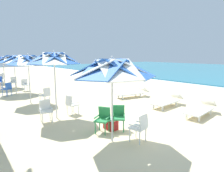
{
  "coord_description": "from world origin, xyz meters",
  "views": [
    {
      "loc": [
        4.34,
        -6.46,
        2.64
      ],
      "look_at": [
        -3.37,
        0.05,
        1.0
      ],
      "focal_mm": 31.45,
      "sensor_mm": 36.0,
      "label": 1
    }
  ],
  "objects_px": {
    "plastic_chair_7": "(7,88)",
    "sun_lounger_0": "(201,109)",
    "plastic_chair_2": "(140,126)",
    "plastic_chair_5": "(45,94)",
    "plastic_chair_12": "(2,77)",
    "sun_lounger_1": "(168,101)",
    "plastic_chair_0": "(119,116)",
    "plastic_chair_3": "(71,104)",
    "sun_lounger_2": "(132,93)",
    "plastic_chair_10": "(13,82)",
    "cooler_box": "(111,124)",
    "beach_umbrella_4": "(3,59)",
    "plastic_chair_1": "(103,118)",
    "beach_umbrella_2": "(28,61)",
    "plastic_chair_11": "(0,78)",
    "beach_umbrella_3": "(14,59)",
    "beach_umbrella_0": "(112,69)",
    "plastic_chair_4": "(46,109)",
    "beach_umbrella_1": "(54,59)",
    "plastic_chair_6": "(25,84)"
  },
  "relations": [
    {
      "from": "plastic_chair_2",
      "to": "sun_lounger_2",
      "type": "bearing_deg",
      "value": 135.97
    },
    {
      "from": "plastic_chair_7",
      "to": "plastic_chair_0",
      "type": "bearing_deg",
      "value": 10.36
    },
    {
      "from": "beach_umbrella_4",
      "to": "plastic_chair_10",
      "type": "bearing_deg",
      "value": 35.2
    },
    {
      "from": "plastic_chair_7",
      "to": "beach_umbrella_4",
      "type": "xyz_separation_m",
      "value": [
        -3.56,
        0.6,
        1.74
      ]
    },
    {
      "from": "plastic_chair_1",
      "to": "cooler_box",
      "type": "xyz_separation_m",
      "value": [
        -0.04,
        0.38,
        -0.3
      ]
    },
    {
      "from": "plastic_chair_2",
      "to": "plastic_chair_11",
      "type": "height_order",
      "value": "same"
    },
    {
      "from": "beach_umbrella_0",
      "to": "plastic_chair_1",
      "type": "relative_size",
      "value": 2.99
    },
    {
      "from": "beach_umbrella_4",
      "to": "cooler_box",
      "type": "xyz_separation_m",
      "value": [
        12.16,
        0.82,
        -2.03
      ]
    },
    {
      "from": "plastic_chair_5",
      "to": "plastic_chair_7",
      "type": "bearing_deg",
      "value": -162.55
    },
    {
      "from": "sun_lounger_1",
      "to": "sun_lounger_2",
      "type": "distance_m",
      "value": 2.68
    },
    {
      "from": "cooler_box",
      "to": "beach_umbrella_0",
      "type": "bearing_deg",
      "value": -37.28
    },
    {
      "from": "plastic_chair_3",
      "to": "plastic_chair_4",
      "type": "distance_m",
      "value": 1.23
    },
    {
      "from": "plastic_chair_12",
      "to": "sun_lounger_1",
      "type": "xyz_separation_m",
      "value": [
        15.57,
        4.45,
        -0.22
      ]
    },
    {
      "from": "beach_umbrella_4",
      "to": "plastic_chair_11",
      "type": "xyz_separation_m",
      "value": [
        -2.83,
        0.21,
        -1.74
      ]
    },
    {
      "from": "beach_umbrella_0",
      "to": "plastic_chair_10",
      "type": "distance_m",
      "value": 12.42
    },
    {
      "from": "plastic_chair_3",
      "to": "beach_umbrella_2",
      "type": "height_order",
      "value": "beach_umbrella_2"
    },
    {
      "from": "beach_umbrella_4",
      "to": "cooler_box",
      "type": "bearing_deg",
      "value": 3.85
    },
    {
      "from": "plastic_chair_1",
      "to": "beach_umbrella_2",
      "type": "height_order",
      "value": "beach_umbrella_2"
    },
    {
      "from": "plastic_chair_12",
      "to": "beach_umbrella_2",
      "type": "bearing_deg",
      "value": -3.65
    },
    {
      "from": "beach_umbrella_3",
      "to": "plastic_chair_6",
      "type": "bearing_deg",
      "value": 123.1
    },
    {
      "from": "plastic_chair_6",
      "to": "beach_umbrella_1",
      "type": "bearing_deg",
      "value": -7.34
    },
    {
      "from": "plastic_chair_0",
      "to": "beach_umbrella_3",
      "type": "distance_m",
      "value": 9.62
    },
    {
      "from": "sun_lounger_0",
      "to": "sun_lounger_2",
      "type": "bearing_deg",
      "value": 174.99
    },
    {
      "from": "plastic_chair_7",
      "to": "sun_lounger_0",
      "type": "bearing_deg",
      "value": 28.62
    },
    {
      "from": "plastic_chair_10",
      "to": "cooler_box",
      "type": "height_order",
      "value": "plastic_chair_10"
    },
    {
      "from": "plastic_chair_2",
      "to": "plastic_chair_4",
      "type": "xyz_separation_m",
      "value": [
        -3.62,
        -1.45,
        0.0
      ]
    },
    {
      "from": "beach_umbrella_3",
      "to": "sun_lounger_2",
      "type": "xyz_separation_m",
      "value": [
        6.03,
        5.15,
        -2.02
      ]
    },
    {
      "from": "beach_umbrella_3",
      "to": "beach_umbrella_4",
      "type": "height_order",
      "value": "beach_umbrella_3"
    },
    {
      "from": "beach_umbrella_4",
      "to": "beach_umbrella_3",
      "type": "bearing_deg",
      "value": 1.18
    },
    {
      "from": "plastic_chair_1",
      "to": "plastic_chair_12",
      "type": "height_order",
      "value": "same"
    },
    {
      "from": "plastic_chair_1",
      "to": "beach_umbrella_1",
      "type": "height_order",
      "value": "beach_umbrella_1"
    },
    {
      "from": "plastic_chair_2",
      "to": "plastic_chair_5",
      "type": "height_order",
      "value": "same"
    },
    {
      "from": "plastic_chair_7",
      "to": "beach_umbrella_3",
      "type": "bearing_deg",
      "value": 132.13
    },
    {
      "from": "plastic_chair_1",
      "to": "plastic_chair_4",
      "type": "xyz_separation_m",
      "value": [
        -2.29,
        -1.07,
        0.0
      ]
    },
    {
      "from": "plastic_chair_5",
      "to": "plastic_chair_12",
      "type": "height_order",
      "value": "same"
    },
    {
      "from": "plastic_chair_2",
      "to": "sun_lounger_0",
      "type": "bearing_deg",
      "value": 90.57
    },
    {
      "from": "plastic_chair_5",
      "to": "cooler_box",
      "type": "bearing_deg",
      "value": 3.61
    },
    {
      "from": "beach_umbrella_1",
      "to": "beach_umbrella_4",
      "type": "distance_m",
      "value": 9.77
    },
    {
      "from": "plastic_chair_10",
      "to": "cooler_box",
      "type": "relative_size",
      "value": 1.73
    },
    {
      "from": "plastic_chair_4",
      "to": "cooler_box",
      "type": "xyz_separation_m",
      "value": [
        2.25,
        1.45,
        -0.3
      ]
    },
    {
      "from": "beach_umbrella_3",
      "to": "sun_lounger_1",
      "type": "height_order",
      "value": "beach_umbrella_3"
    },
    {
      "from": "plastic_chair_11",
      "to": "sun_lounger_2",
      "type": "height_order",
      "value": "plastic_chair_11"
    },
    {
      "from": "beach_umbrella_2",
      "to": "plastic_chair_5",
      "type": "xyz_separation_m",
      "value": [
        0.61,
        0.6,
        -1.8
      ]
    },
    {
      "from": "plastic_chair_0",
      "to": "plastic_chair_3",
      "type": "height_order",
      "value": "same"
    },
    {
      "from": "beach_umbrella_0",
      "to": "sun_lounger_2",
      "type": "distance_m",
      "value": 6.67
    },
    {
      "from": "plastic_chair_12",
      "to": "plastic_chair_7",
      "type": "bearing_deg",
      "value": -8.84
    },
    {
      "from": "beach_umbrella_3",
      "to": "beach_umbrella_4",
      "type": "distance_m",
      "value": 2.96
    },
    {
      "from": "sun_lounger_2",
      "to": "plastic_chair_7",
      "type": "bearing_deg",
      "value": -133.06
    },
    {
      "from": "sun_lounger_1",
      "to": "sun_lounger_2",
      "type": "relative_size",
      "value": 0.97
    },
    {
      "from": "beach_umbrella_4",
      "to": "plastic_chair_11",
      "type": "relative_size",
      "value": 2.97
    }
  ]
}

